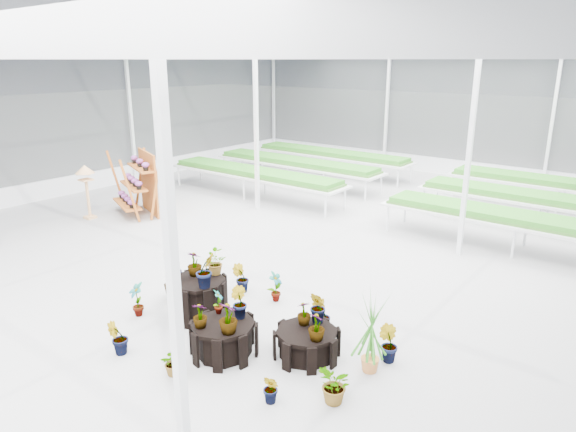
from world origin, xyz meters
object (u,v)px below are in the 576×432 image
Objects in this scene: plinth_mid at (224,339)px; bird_table at (87,192)px; shelf_rack at (135,184)px; plinth_low at (307,343)px.

plinth_mid is 0.65× the size of bird_table.
plinth_mid is 8.17m from bird_table.
bird_table is (-0.70, -1.05, -0.13)m from shelf_rack.
shelf_rack is at bearing 152.68° from plinth_mid.
plinth_mid is at bearing -5.55° from shelf_rack.
plinth_mid reaches higher than plinth_low.
plinth_low is at bearing 34.99° from plinth_mid.
shelf_rack is at bearing 59.73° from bird_table.
shelf_rack is (-7.04, 3.63, 0.62)m from plinth_mid.
bird_table is at bearing -101.83° from shelf_rack.
shelf_rack is (-8.04, 2.93, 0.67)m from plinth_low.
plinth_low is at bearing 1.71° from shelf_rack.
shelf_rack reaches higher than plinth_mid.
bird_table reaches higher than plinth_mid.
shelf_rack is 1.17× the size of bird_table.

